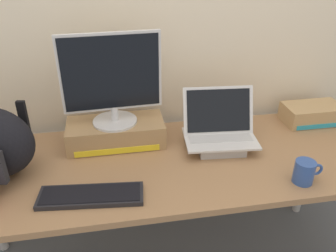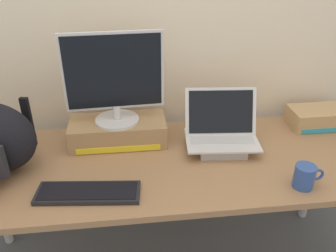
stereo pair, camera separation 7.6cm
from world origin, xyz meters
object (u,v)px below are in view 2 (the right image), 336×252
Objects in this scene: toner_box_yellow at (118,131)px; external_keyboard at (88,193)px; desktop_monitor at (114,79)px; open_laptop at (221,137)px; toner_box_cyan at (319,117)px; coffee_mug at (305,176)px.

external_keyboard is (-0.12, -0.41, -0.05)m from toner_box_yellow.
desktop_monitor is 1.09× the size of external_keyboard.
toner_box_yellow is 0.43m from external_keyboard.
open_laptop is 0.61m from toner_box_cyan.
desktop_monitor is 0.58m from open_laptop.
desktop_monitor is at bearing -177.74° from toner_box_cyan.
toner_box_yellow is at bearing 171.44° from open_laptop.
desktop_monitor is at bearing 149.01° from coffee_mug.
open_laptop is at bearing 30.90° from external_keyboard.
external_keyboard is (-0.62, -0.29, -0.05)m from open_laptop.
toner_box_yellow is 0.28m from desktop_monitor.
toner_box_cyan is (0.59, 0.16, -0.01)m from open_laptop.
toner_box_yellow is at bearing -177.80° from toner_box_cyan.
open_laptop is at bearing 127.95° from coffee_mug.
toner_box_yellow is 0.89m from coffee_mug.
coffee_mug is (0.77, -0.46, -0.01)m from toner_box_yellow.
desktop_monitor reaches higher than coffee_mug.
toner_box_yellow is 1.30× the size of open_laptop.
external_keyboard is 1.29m from toner_box_cyan.
desktop_monitor reaches higher than toner_box_cyan.
open_laptop is at bearing -16.48° from desktop_monitor.
toner_box_yellow is at bearing 91.18° from desktop_monitor.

